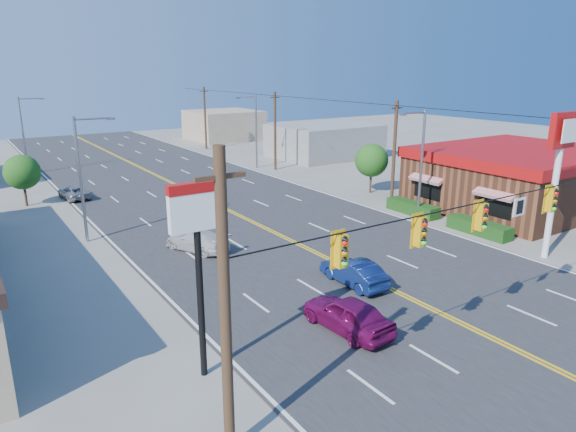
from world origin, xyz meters
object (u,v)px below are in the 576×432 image
car_blue (354,273)px  kfc (516,178)px  car_white (197,241)px  car_silver (74,193)px  pizza_hut_sign (197,241)px  car_magenta (347,315)px  signal_span (497,226)px  kfc_pylon (559,156)px

car_blue → kfc: bearing=-165.8°
car_blue → car_white: car_blue is taller
car_blue → car_silver: 28.23m
pizza_hut_sign → car_white: 14.14m
car_white → kfc: bearing=146.8°
kfc → car_magenta: kfc is taller
kfc → pizza_hut_sign: 32.04m
car_white → car_silver: size_ratio=1.09×
car_white → pizza_hut_sign: bearing=43.5°
car_magenta → car_white: size_ratio=1.01×
car_magenta → car_silver: (-4.71, 30.60, -0.20)m
signal_span → car_white: signal_span is taller
signal_span → car_silver: size_ratio=6.13×
signal_span → pizza_hut_sign: size_ratio=3.55×
car_white → car_magenta: bearing=71.9°
signal_span → car_silver: (-9.16, 34.17, -4.33)m
car_white → car_silver: 18.16m
kfc_pylon → car_blue: (-12.18, 3.13, -5.37)m
kfc → car_blue: size_ratio=3.98×
signal_span → car_silver: signal_span is taller
signal_span → car_magenta: (-4.45, 3.57, -4.14)m
signal_span → car_silver: 35.64m
signal_span → car_magenta: signal_span is taller
car_white → car_silver: car_white is taller
kfc_pylon → pizza_hut_sign: size_ratio=1.24×
car_magenta → car_blue: size_ratio=1.07×
pizza_hut_sign → car_magenta: size_ratio=1.56×
kfc_pylon → car_blue: size_ratio=2.08×
pizza_hut_sign → car_magenta: 7.82m
pizza_hut_sign → kfc_pylon: bearing=0.0°
kfc → kfc_pylon: bearing=-138.0°
kfc_pylon → car_white: bearing=143.7°
kfc → car_white: bearing=170.4°
signal_span → car_silver: bearing=105.0°
kfc_pylon → car_white: 21.54m
kfc → car_magenta: (-24.47, -8.43, -1.63)m
signal_span → car_blue: size_ratio=5.94×
pizza_hut_sign → car_white: size_ratio=1.58×
car_blue → car_white: (-4.63, 9.21, -0.04)m
signal_span → car_white: bearing=109.2°
car_magenta → car_silver: bearing=-85.5°
car_magenta → car_white: (-1.23, 12.77, -0.12)m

